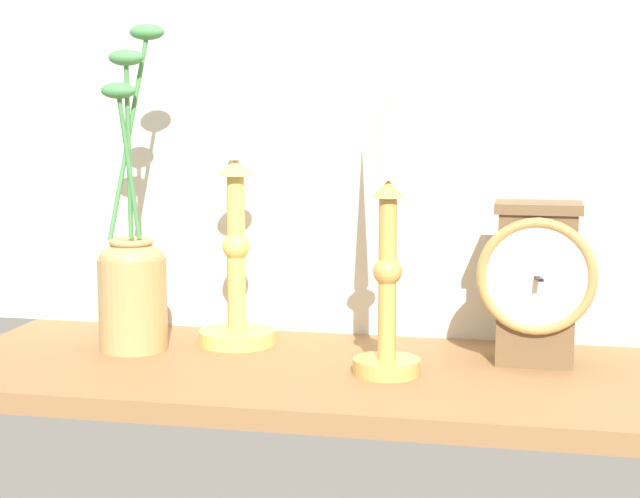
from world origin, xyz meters
The scene contains 6 objects.
ground_plane centered at (0.00, 0.00, -1.20)cm, with size 100.00×36.00×2.40cm, color brown.
back_wall centered at (0.00, 18.50, 32.50)cm, with size 120.00×2.00×65.00cm, color silver.
mantel_clock centered at (20.14, 6.44, 10.03)cm, with size 13.77×10.06×19.29cm.
candlestick_tall_left centered at (-17.42, 8.81, 13.51)cm, with size 9.91×9.91×44.23cm.
candlestick_tall_center centered at (3.58, -1.91, 13.64)cm, with size 7.77×7.77×41.70cm.
brass_vase_jar centered at (-29.33, 3.24, 9.40)cm, with size 8.99×8.58×40.34cm.
Camera 1 is at (19.59, -114.19, 30.78)cm, focal length 56.99 mm.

